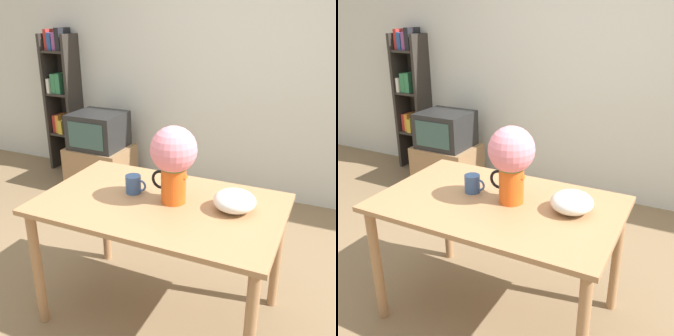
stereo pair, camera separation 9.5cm
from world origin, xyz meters
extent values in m
plane|color=#7F6647|center=(0.00, 0.00, 0.00)|extent=(12.00, 12.00, 0.00)
cube|color=silver|center=(0.00, 1.92, 1.30)|extent=(8.00, 0.05, 2.60)
cube|color=#A3754C|center=(0.01, -0.09, 0.78)|extent=(1.40, 0.86, 0.03)
cylinder|color=#A3754C|center=(-0.63, -0.46, 0.38)|extent=(0.06, 0.06, 0.76)
cylinder|color=#A3754C|center=(-0.63, 0.28, 0.38)|extent=(0.06, 0.06, 0.76)
cylinder|color=#A3754C|center=(0.65, 0.28, 0.38)|extent=(0.06, 0.06, 0.76)
cylinder|color=#E05619|center=(0.08, -0.05, 0.91)|extent=(0.14, 0.14, 0.22)
cone|color=#E05619|center=(0.14, -0.05, 0.98)|extent=(0.05, 0.05, 0.06)
torus|color=black|center=(0.00, -0.05, 0.92)|extent=(0.12, 0.02, 0.12)
sphere|color=#3D7033|center=(0.08, -0.05, 1.06)|extent=(0.20, 0.20, 0.20)
sphere|color=pink|center=(0.08, -0.05, 1.11)|extent=(0.26, 0.26, 0.26)
cylinder|color=#385689|center=(-0.19, -0.04, 0.85)|extent=(0.09, 0.09, 0.11)
torus|color=#385689|center=(-0.14, -0.04, 0.85)|extent=(0.07, 0.01, 0.07)
ellipsoid|color=silver|center=(0.43, -0.01, 0.85)|extent=(0.23, 0.23, 0.12)
cube|color=#8E6B47|center=(-1.44, 1.44, 0.23)|extent=(0.64, 0.52, 0.46)
cube|color=black|center=(-1.44, 1.44, 0.64)|extent=(0.53, 0.47, 0.37)
cube|color=#33514C|center=(-1.44, 1.20, 0.64)|extent=(0.41, 0.01, 0.27)
cube|color=#2D2823|center=(-2.29, 1.76, 0.79)|extent=(0.04, 0.29, 1.59)
cube|color=#2D2823|center=(-1.96, 1.76, 0.79)|extent=(0.04, 0.29, 1.59)
cube|color=#2D2823|center=(-2.12, 1.90, 0.79)|extent=(0.36, 0.01, 1.59)
cube|color=#2D2823|center=(-2.12, 1.76, 0.44)|extent=(0.29, 0.27, 0.03)
cube|color=#B72D28|center=(-2.23, 1.75, 0.56)|extent=(0.04, 0.17, 0.21)
cube|color=orange|center=(-2.18, 1.75, 0.57)|extent=(0.05, 0.19, 0.21)
cube|color=gold|center=(-2.12, 1.75, 0.54)|extent=(0.06, 0.24, 0.16)
cube|color=black|center=(-2.05, 1.75, 0.57)|extent=(0.05, 0.22, 0.23)
cube|color=#2D2823|center=(-2.12, 1.76, 0.92)|extent=(0.29, 0.27, 0.03)
cube|color=silver|center=(-2.23, 1.75, 1.02)|extent=(0.04, 0.24, 0.16)
cube|color=#337A4C|center=(-2.17, 1.75, 1.04)|extent=(0.06, 0.20, 0.22)
cube|color=#337A4C|center=(-2.10, 1.75, 1.05)|extent=(0.06, 0.21, 0.23)
cube|color=#2D2823|center=(-2.12, 1.76, 1.40)|extent=(0.29, 0.27, 0.03)
cube|color=#B72D28|center=(-2.23, 1.75, 1.52)|extent=(0.04, 0.16, 0.22)
cube|color=#284C8E|center=(-2.18, 1.75, 1.51)|extent=(0.05, 0.18, 0.19)
cube|color=#934784|center=(-2.11, 1.75, 1.51)|extent=(0.06, 0.17, 0.19)
cube|color=black|center=(-2.05, 1.75, 1.53)|extent=(0.06, 0.22, 0.24)
camera|label=1|loc=(0.89, -1.91, 1.81)|focal=42.00mm
camera|label=2|loc=(0.97, -1.87, 1.81)|focal=42.00mm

